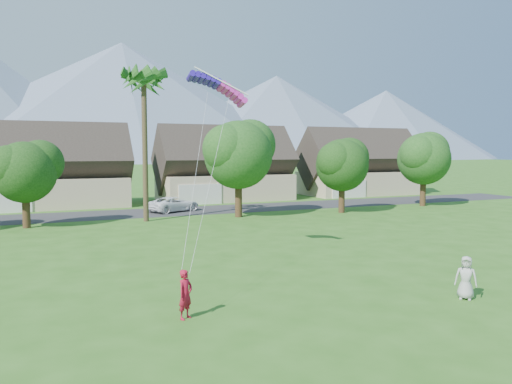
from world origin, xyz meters
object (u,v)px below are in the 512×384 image
parked_car (174,204)px  parafoil_kite (219,85)px  watcher (466,278)px  kite_flyer (185,294)px

parked_car → parafoil_kite: size_ratio=1.56×
watcher → parafoil_kite: (-6.84, 9.89, 8.32)m
kite_flyer → parafoil_kite: size_ratio=0.53×
watcher → parafoil_kite: size_ratio=0.52×
parked_car → watcher: bearing=162.0°
watcher → parked_car: bearing=143.7°
parked_car → kite_flyer: bearing=142.2°
kite_flyer → parafoil_kite: parafoil_kite is taller
parked_car → parafoil_kite: (-3.00, -22.31, 8.46)m
kite_flyer → parked_car: 30.89m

